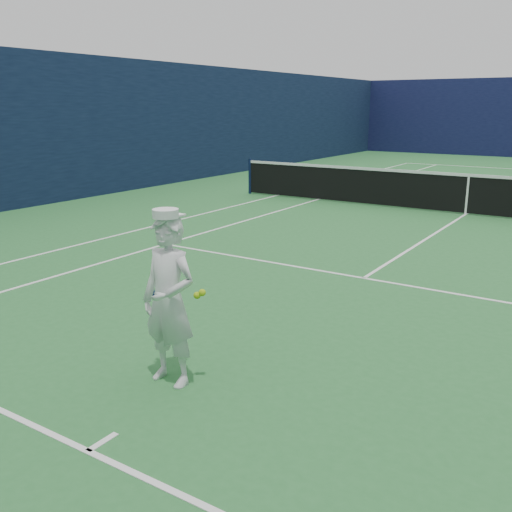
{
  "coord_description": "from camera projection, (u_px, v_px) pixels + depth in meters",
  "views": [
    {
      "loc": [
        3.23,
        -14.43,
        2.61
      ],
      "look_at": [
        -0.23,
        -9.13,
        0.93
      ],
      "focal_mm": 40.0,
      "sensor_mm": 36.0,
      "label": 1
    }
  ],
  "objects": [
    {
      "name": "tennis_net",
      "position": [
        467.0,
        192.0,
        13.92
      ],
      "size": [
        12.88,
        0.09,
        1.07
      ],
      "color": "#141E4C",
      "rests_on": "ground"
    },
    {
      "name": "ground",
      "position": [
        465.0,
        215.0,
        14.06
      ],
      "size": [
        80.0,
        80.0,
        0.0
      ],
      "primitive_type": "plane",
      "color": "#296C32",
      "rests_on": "ground"
    },
    {
      "name": "tennis_player",
      "position": [
        169.0,
        301.0,
        5.36
      ],
      "size": [
        0.77,
        0.45,
        1.71
      ],
      "rotation": [
        0.0,
        0.0,
        -0.01
      ],
      "color": "white",
      "rests_on": "ground"
    },
    {
      "name": "court_markings",
      "position": [
        465.0,
        214.0,
        14.06
      ],
      "size": [
        11.03,
        23.83,
        0.01
      ],
      "color": "white",
      "rests_on": "ground"
    },
    {
      "name": "windscreen_fence",
      "position": [
        473.0,
        132.0,
        13.55
      ],
      "size": [
        20.12,
        36.12,
        4.0
      ],
      "color": "#10133B",
      "rests_on": "ground"
    }
  ]
}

